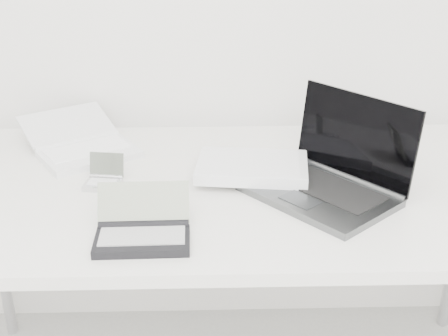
{
  "coord_description": "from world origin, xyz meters",
  "views": [
    {
      "loc": [
        -0.07,
        0.15,
        1.41
      ],
      "look_at": [
        -0.03,
        1.51,
        0.79
      ],
      "focal_mm": 50.0,
      "sensor_mm": 36.0,
      "label": 1
    }
  ],
  "objects_px": {
    "laptop_large": "(297,173)",
    "netbook_open_white": "(83,145)",
    "desk": "(235,200)",
    "palmtop_charcoal": "(143,231)"
  },
  "relations": [
    {
      "from": "desk",
      "to": "palmtop_charcoal",
      "type": "height_order",
      "value": "palmtop_charcoal"
    },
    {
      "from": "desk",
      "to": "palmtop_charcoal",
      "type": "bearing_deg",
      "value": -127.65
    },
    {
      "from": "laptop_large",
      "to": "netbook_open_white",
      "type": "height_order",
      "value": "laptop_large"
    },
    {
      "from": "laptop_large",
      "to": "palmtop_charcoal",
      "type": "relative_size",
      "value": 2.6
    },
    {
      "from": "netbook_open_white",
      "to": "palmtop_charcoal",
      "type": "relative_size",
      "value": 2.03
    },
    {
      "from": "netbook_open_white",
      "to": "palmtop_charcoal",
      "type": "height_order",
      "value": "palmtop_charcoal"
    },
    {
      "from": "desk",
      "to": "laptop_large",
      "type": "xyz_separation_m",
      "value": [
        0.15,
        -0.02,
        0.08
      ]
    },
    {
      "from": "laptop_large",
      "to": "netbook_open_white",
      "type": "distance_m",
      "value": 0.61
    },
    {
      "from": "laptop_large",
      "to": "netbook_open_white",
      "type": "relative_size",
      "value": 1.28
    },
    {
      "from": "palmtop_charcoal",
      "to": "laptop_large",
      "type": "bearing_deg",
      "value": 33.07
    }
  ]
}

